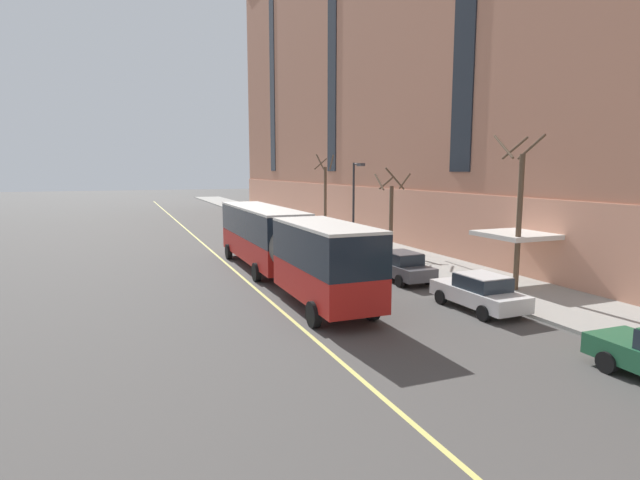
{
  "coord_description": "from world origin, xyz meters",
  "views": [
    {
      "loc": [
        -8.46,
        -26.39,
        5.86
      ],
      "look_at": [
        2.35,
        0.43,
        1.8
      ],
      "focal_mm": 28.0,
      "sensor_mm": 36.0,
      "label": 1
    }
  ],
  "objects_px": {
    "city_bus": "(281,241)",
    "fire_hydrant": "(287,224)",
    "parked_car_silver_1": "(338,244)",
    "parked_car_white_6": "(266,220)",
    "street_tree_far_uptown": "(325,194)",
    "parked_car_silver_3": "(243,213)",
    "parked_car_white_2": "(479,292)",
    "street_tree_near_corner": "(518,212)",
    "street_lamp": "(355,196)",
    "parked_car_silver_4": "(293,230)",
    "street_tree_mid_block": "(391,210)",
    "parked_car_darkgray_0": "(400,266)"
  },
  "relations": [
    {
      "from": "fire_hydrant",
      "to": "city_bus",
      "type": "bearing_deg",
      "value": -108.91
    },
    {
      "from": "parked_car_white_2",
      "to": "street_tree_far_uptown",
      "type": "xyz_separation_m",
      "value": [
        3.68,
        25.77,
        2.87
      ]
    },
    {
      "from": "street_lamp",
      "to": "fire_hydrant",
      "type": "height_order",
      "value": "street_lamp"
    },
    {
      "from": "city_bus",
      "to": "fire_hydrant",
      "type": "height_order",
      "value": "city_bus"
    },
    {
      "from": "street_tree_far_uptown",
      "to": "street_lamp",
      "type": "xyz_separation_m",
      "value": [
        -1.88,
        -10.12,
        0.37
      ]
    },
    {
      "from": "parked_car_darkgray_0",
      "to": "street_tree_mid_block",
      "type": "xyz_separation_m",
      "value": [
        3.76,
        7.49,
        2.34
      ]
    },
    {
      "from": "parked_car_silver_4",
      "to": "fire_hydrant",
      "type": "xyz_separation_m",
      "value": [
        1.84,
        7.4,
        -0.29
      ]
    },
    {
      "from": "parked_car_white_2",
      "to": "parked_car_silver_3",
      "type": "bearing_deg",
      "value": 90.18
    },
    {
      "from": "city_bus",
      "to": "street_tree_near_corner",
      "type": "distance_m",
      "value": 11.85
    },
    {
      "from": "street_tree_far_uptown",
      "to": "parked_car_white_6",
      "type": "bearing_deg",
      "value": 117.21
    },
    {
      "from": "street_tree_near_corner",
      "to": "street_lamp",
      "type": "height_order",
      "value": "street_tree_near_corner"
    },
    {
      "from": "parked_car_silver_1",
      "to": "parked_car_white_6",
      "type": "distance_m",
      "value": 18.23
    },
    {
      "from": "parked_car_silver_3",
      "to": "street_tree_far_uptown",
      "type": "distance_m",
      "value": 17.34
    },
    {
      "from": "parked_car_white_2",
      "to": "parked_car_silver_4",
      "type": "height_order",
      "value": "same"
    },
    {
      "from": "parked_car_silver_1",
      "to": "parked_car_white_6",
      "type": "height_order",
      "value": "same"
    },
    {
      "from": "parked_car_white_6",
      "to": "street_tree_far_uptown",
      "type": "distance_m",
      "value": 8.45
    },
    {
      "from": "city_bus",
      "to": "street_tree_mid_block",
      "type": "height_order",
      "value": "street_tree_mid_block"
    },
    {
      "from": "fire_hydrant",
      "to": "parked_car_silver_4",
      "type": "bearing_deg",
      "value": -103.96
    },
    {
      "from": "city_bus",
      "to": "street_tree_far_uptown",
      "type": "xyz_separation_m",
      "value": [
        9.73,
        17.36,
        1.51
      ]
    },
    {
      "from": "city_bus",
      "to": "street_tree_mid_block",
      "type": "xyz_separation_m",
      "value": [
        9.73,
        5.36,
        0.98
      ]
    },
    {
      "from": "parked_car_silver_1",
      "to": "parked_car_white_2",
      "type": "bearing_deg",
      "value": -90.21
    },
    {
      "from": "parked_car_silver_3",
      "to": "parked_car_white_6",
      "type": "distance_m",
      "value": 9.6
    },
    {
      "from": "street_tree_near_corner",
      "to": "parked_car_white_6",
      "type": "bearing_deg",
      "value": 96.68
    },
    {
      "from": "parked_car_silver_1",
      "to": "street_tree_near_corner",
      "type": "xyz_separation_m",
      "value": [
        3.62,
        -12.74,
        3.12
      ]
    },
    {
      "from": "parked_car_silver_1",
      "to": "street_lamp",
      "type": "relative_size",
      "value": 0.72
    },
    {
      "from": "street_lamp",
      "to": "street_tree_mid_block",
      "type": "bearing_deg",
      "value": -45.0
    },
    {
      "from": "parked_car_darkgray_0",
      "to": "street_tree_near_corner",
      "type": "distance_m",
      "value": 6.58
    },
    {
      "from": "parked_car_darkgray_0",
      "to": "parked_car_silver_3",
      "type": "relative_size",
      "value": 1.11
    },
    {
      "from": "street_tree_mid_block",
      "to": "street_lamp",
      "type": "height_order",
      "value": "street_lamp"
    },
    {
      "from": "street_tree_far_uptown",
      "to": "fire_hydrant",
      "type": "relative_size",
      "value": 9.92
    },
    {
      "from": "parked_car_darkgray_0",
      "to": "street_lamp",
      "type": "xyz_separation_m",
      "value": [
        1.88,
        9.37,
        3.24
      ]
    },
    {
      "from": "street_tree_mid_block",
      "to": "parked_car_white_6",
      "type": "bearing_deg",
      "value": 100.79
    },
    {
      "from": "city_bus",
      "to": "parked_car_white_2",
      "type": "bearing_deg",
      "value": -54.28
    },
    {
      "from": "street_tree_mid_block",
      "to": "parked_car_white_2",
      "type": "bearing_deg",
      "value": -104.96
    },
    {
      "from": "parked_car_silver_1",
      "to": "street_tree_near_corner",
      "type": "distance_m",
      "value": 13.61
    },
    {
      "from": "parked_car_white_2",
      "to": "parked_car_white_6",
      "type": "bearing_deg",
      "value": 89.92
    },
    {
      "from": "street_tree_mid_block",
      "to": "fire_hydrant",
      "type": "distance_m",
      "value": 17.57
    },
    {
      "from": "street_tree_near_corner",
      "to": "parked_car_darkgray_0",
      "type": "bearing_deg",
      "value": 130.36
    },
    {
      "from": "parked_car_silver_1",
      "to": "fire_hydrant",
      "type": "bearing_deg",
      "value": 84.28
    },
    {
      "from": "parked_car_silver_3",
      "to": "street_tree_mid_block",
      "type": "distance_m",
      "value": 29.02
    },
    {
      "from": "street_tree_near_corner",
      "to": "city_bus",
      "type": "bearing_deg",
      "value": 146.07
    },
    {
      "from": "parked_car_darkgray_0",
      "to": "parked_car_white_6",
      "type": "xyz_separation_m",
      "value": [
        0.12,
        26.56,
        -0.0
      ]
    },
    {
      "from": "street_tree_far_uptown",
      "to": "street_lamp",
      "type": "bearing_deg",
      "value": -100.54
    },
    {
      "from": "parked_car_white_2",
      "to": "fire_hydrant",
      "type": "xyz_separation_m",
      "value": [
        1.7,
        31.04,
        -0.29
      ]
    },
    {
      "from": "parked_car_silver_1",
      "to": "parked_car_white_6",
      "type": "xyz_separation_m",
      "value": [
        -0.01,
        18.23,
        -0.0
      ]
    },
    {
      "from": "city_bus",
      "to": "parked_car_white_6",
      "type": "relative_size",
      "value": 4.24
    },
    {
      "from": "street_tree_mid_block",
      "to": "street_tree_far_uptown",
      "type": "distance_m",
      "value": 12.01
    },
    {
      "from": "parked_car_darkgray_0",
      "to": "parked_car_white_2",
      "type": "distance_m",
      "value": 6.29
    },
    {
      "from": "city_bus",
      "to": "street_lamp",
      "type": "distance_m",
      "value": 10.84
    },
    {
      "from": "parked_car_white_2",
      "to": "parked_car_white_6",
      "type": "distance_m",
      "value": 32.85
    }
  ]
}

